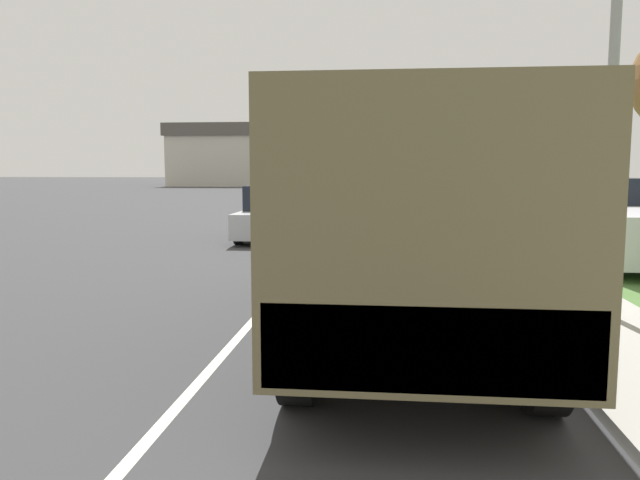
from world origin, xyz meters
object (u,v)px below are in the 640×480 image
object	(u,v)px
car_second_ahead	(385,198)
car_nearest_ahead	(275,215)
military_truck	(412,211)
car_fourth_ahead	(391,184)
pickup_truck	(613,222)
car_third_ahead	(331,190)

from	to	relation	value
car_second_ahead	car_nearest_ahead	bearing A→B (deg)	-108.49
military_truck	car_fourth_ahead	world-z (taller)	military_truck
car_second_ahead	pickup_truck	xyz separation A→B (m)	(5.15, -12.73, 0.10)
car_second_ahead	car_third_ahead	world-z (taller)	car_second_ahead
military_truck	car_third_ahead	distance (m)	31.07
car_nearest_ahead	car_second_ahead	size ratio (longest dim) A/B	0.87
military_truck	car_fourth_ahead	bearing A→B (deg)	90.07
pickup_truck	car_third_ahead	bearing A→B (deg)	109.62
car_fourth_ahead	pickup_truck	world-z (taller)	pickup_truck
military_truck	pickup_truck	size ratio (longest dim) A/B	1.22
car_third_ahead	pickup_truck	size ratio (longest dim) A/B	0.70
car_nearest_ahead	car_fourth_ahead	bearing A→B (deg)	83.96
car_second_ahead	car_fourth_ahead	size ratio (longest dim) A/B	0.96
car_nearest_ahead	car_second_ahead	distance (m)	9.92
car_nearest_ahead	car_third_ahead	distance (m)	20.51
car_fourth_ahead	car_second_ahead	bearing A→B (deg)	-90.85
car_third_ahead	pickup_truck	world-z (taller)	pickup_truck
military_truck	car_fourth_ahead	distance (m)	43.38
military_truck	pickup_truck	bearing A→B (deg)	55.86
car_fourth_ahead	pickup_truck	size ratio (longest dim) A/B	0.85
car_fourth_ahead	pickup_truck	bearing A→B (deg)	-82.48
military_truck	car_nearest_ahead	xyz separation A→B (m)	(-3.55, 10.32, -0.87)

